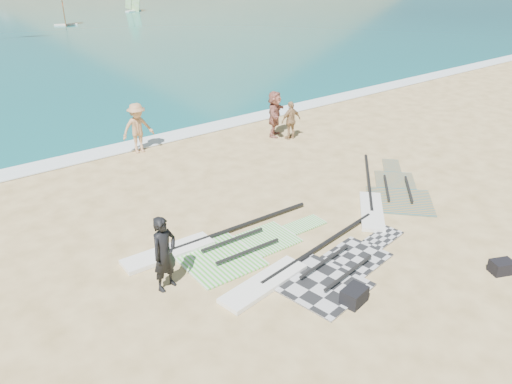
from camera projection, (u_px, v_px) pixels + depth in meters
ground at (323, 304)px, 11.46m from camera, size 300.00×300.00×0.00m
surf_line at (108, 152)px, 20.21m from camera, size 300.00×1.20×0.04m
rig_grey at (311, 271)px, 12.55m from camera, size 6.03×2.74×0.20m
rig_green at (216, 247)px, 13.59m from camera, size 5.98×2.43×0.20m
rig_orange at (385, 196)px, 16.43m from camera, size 5.30×4.65×0.20m
gear_bag_near at (354, 296)px, 11.43m from camera, size 0.67×0.54×0.38m
gear_bag_far at (502, 267)px, 12.52m from camera, size 0.66×0.58×0.33m
person_wetsuit at (165, 254)px, 11.64m from camera, size 0.79×0.62×1.90m
beachgoer_mid at (138, 128)px, 19.78m from camera, size 1.34×0.81×2.02m
beachgoer_back at (291, 120)px, 21.29m from camera, size 1.00×0.48×1.65m
beachgoer_right at (275, 114)px, 21.59m from camera, size 1.77×1.68×2.00m
windsurfer_centre at (64, 13)px, 54.66m from camera, size 2.54×2.86×4.45m
windsurfer_right at (132, 2)px, 67.95m from camera, size 2.44×2.72×4.28m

